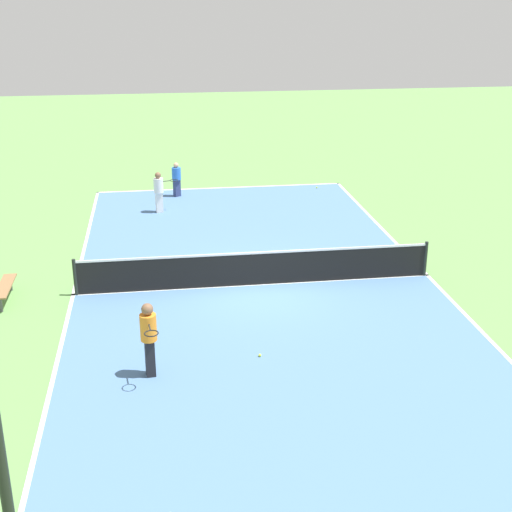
{
  "coord_description": "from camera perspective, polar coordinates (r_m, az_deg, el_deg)",
  "views": [
    {
      "loc": [
        2.66,
        18.6,
        8.01
      ],
      "look_at": [
        0.0,
        0.0,
        0.9
      ],
      "focal_mm": 50.0,
      "sensor_mm": 36.0,
      "label": 1
    }
  ],
  "objects": [
    {
      "name": "player_center_orange",
      "position": [
        15.57,
        -8.57,
        -6.24
      ],
      "size": [
        0.44,
        0.96,
        1.72
      ],
      "rotation": [
        0.0,
        0.0,
        1.69
      ],
      "color": "black",
      "rests_on": "court_surface"
    },
    {
      "name": "tennis_ball_far_baseline",
      "position": [
        16.58,
        0.31,
        -7.94
      ],
      "size": [
        0.07,
        0.07,
        0.07
      ],
      "primitive_type": "sphere",
      "color": "#CCE033",
      "rests_on": "court_surface"
    },
    {
      "name": "tennis_net",
      "position": [
        20.21,
        -0.0,
        -0.91
      ],
      "size": [
        10.15,
        0.1,
        1.05
      ],
      "color": "black",
      "rests_on": "court_surface"
    },
    {
      "name": "ground_plane",
      "position": [
        20.42,
        -0.0,
        -2.36
      ],
      "size": [
        80.0,
        80.0,
        0.0
      ],
      "primitive_type": "plane",
      "color": "#60934C"
    },
    {
      "name": "player_near_blue",
      "position": [
        29.11,
        -6.38,
        6.26
      ],
      "size": [
        0.5,
        0.5,
        1.39
      ],
      "rotation": [
        0.0,
        0.0,
        3.7
      ],
      "color": "navy",
      "rests_on": "court_surface"
    },
    {
      "name": "player_near_white",
      "position": [
        27.02,
        -7.78,
        5.29
      ],
      "size": [
        0.98,
        0.53,
        1.55
      ],
      "rotation": [
        0.0,
        0.0,
        3.37
      ],
      "color": "white",
      "rests_on": "court_surface"
    },
    {
      "name": "tennis_ball_left_sideline",
      "position": [
        30.41,
        4.88,
        5.5
      ],
      "size": [
        0.07,
        0.07,
        0.07
      ],
      "primitive_type": "sphere",
      "color": "#CCE033",
      "rests_on": "court_surface"
    },
    {
      "name": "court_surface",
      "position": [
        20.42,
        -0.0,
        -2.34
      ],
      "size": [
        10.35,
        21.33,
        0.02
      ],
      "color": "#4C729E",
      "rests_on": "ground_plane"
    },
    {
      "name": "bench",
      "position": [
        20.46,
        -19.44,
        -2.39
      ],
      "size": [
        0.36,
        1.72,
        0.45
      ],
      "rotation": [
        0.0,
        0.0,
        1.57
      ],
      "color": "olive",
      "rests_on": "ground_plane"
    }
  ]
}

